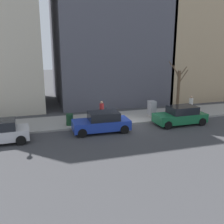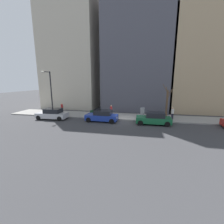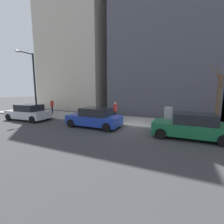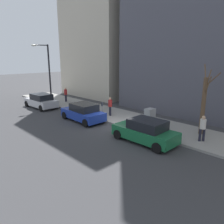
{
  "view_description": "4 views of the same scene",
  "coord_description": "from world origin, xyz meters",
  "px_view_note": "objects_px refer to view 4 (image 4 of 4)",
  "views": [
    {
      "loc": [
        -18.2,
        7.05,
        5.99
      ],
      "look_at": [
        0.75,
        1.19,
        1.0
      ],
      "focal_mm": 40.0,
      "sensor_mm": 36.0,
      "label": 1
    },
    {
      "loc": [
        -19.71,
        -2.62,
        5.28
      ],
      "look_at": [
        0.98,
        1.61,
        0.9
      ],
      "focal_mm": 24.0,
      "sensor_mm": 36.0,
      "label": 2
    },
    {
      "loc": [
        -10.89,
        -3.38,
        2.85
      ],
      "look_at": [
        1.34,
        2.11,
        0.9
      ],
      "focal_mm": 24.0,
      "sensor_mm": 36.0,
      "label": 3
    },
    {
      "loc": [
        -11.74,
        -12.07,
        5.33
      ],
      "look_at": [
        0.39,
        0.47,
        0.91
      ],
      "focal_mm": 35.0,
      "sensor_mm": 36.0,
      "label": 4
    }
  ],
  "objects_px": {
    "parked_car_silver": "(41,101)",
    "office_tower_right": "(110,11)",
    "trash_bin": "(86,107)",
    "pedestrian_near_meter": "(203,127)",
    "parked_car_blue": "(83,113)",
    "parking_meter": "(102,108)",
    "streetlamp": "(47,69)",
    "utility_box": "(150,118)",
    "parked_car_green": "(145,131)",
    "bare_tree": "(204,104)",
    "pedestrian_midblock": "(110,105)",
    "pedestrian_far_corner": "(66,94)"
  },
  "relations": [
    {
      "from": "parking_meter",
      "to": "office_tower_right",
      "type": "xyz_separation_m",
      "value": [
        10.25,
        9.7,
        10.41
      ]
    },
    {
      "from": "parked_car_silver",
      "to": "office_tower_right",
      "type": "distance_m",
      "value": 16.11
    },
    {
      "from": "parking_meter",
      "to": "streetlamp",
      "type": "xyz_separation_m",
      "value": [
        -0.17,
        9.06,
        3.04
      ]
    },
    {
      "from": "utility_box",
      "to": "bare_tree",
      "type": "relative_size",
      "value": 0.3
    },
    {
      "from": "parked_car_silver",
      "to": "parked_car_blue",
      "type": "bearing_deg",
      "value": -90.4
    },
    {
      "from": "trash_bin",
      "to": "pedestrian_near_meter",
      "type": "distance_m",
      "value": 11.36
    },
    {
      "from": "bare_tree",
      "to": "utility_box",
      "type": "bearing_deg",
      "value": 111.34
    },
    {
      "from": "pedestrian_midblock",
      "to": "utility_box",
      "type": "bearing_deg",
      "value": -149.63
    },
    {
      "from": "bare_tree",
      "to": "pedestrian_near_meter",
      "type": "relative_size",
      "value": 2.84
    },
    {
      "from": "parked_car_blue",
      "to": "utility_box",
      "type": "bearing_deg",
      "value": -64.85
    },
    {
      "from": "trash_bin",
      "to": "pedestrian_near_meter",
      "type": "bearing_deg",
      "value": -87.79
    },
    {
      "from": "pedestrian_midblock",
      "to": "office_tower_right",
      "type": "xyz_separation_m",
      "value": [
        9.2,
        9.59,
        10.3
      ]
    },
    {
      "from": "utility_box",
      "to": "trash_bin",
      "type": "relative_size",
      "value": 1.59
    },
    {
      "from": "parked_car_green",
      "to": "parked_car_blue",
      "type": "bearing_deg",
      "value": 89.05
    },
    {
      "from": "parked_car_blue",
      "to": "parking_meter",
      "type": "bearing_deg",
      "value": -26.71
    },
    {
      "from": "parked_car_blue",
      "to": "pedestrian_near_meter",
      "type": "bearing_deg",
      "value": -74.52
    },
    {
      "from": "bare_tree",
      "to": "office_tower_right",
      "type": "relative_size",
      "value": 0.21
    },
    {
      "from": "pedestrian_near_meter",
      "to": "utility_box",
      "type": "bearing_deg",
      "value": 130.69
    },
    {
      "from": "parked_car_blue",
      "to": "streetlamp",
      "type": "bearing_deg",
      "value": 82.14
    },
    {
      "from": "pedestrian_midblock",
      "to": "parking_meter",
      "type": "bearing_deg",
      "value": 128.72
    },
    {
      "from": "parked_car_silver",
      "to": "pedestrian_far_corner",
      "type": "relative_size",
      "value": 2.57
    },
    {
      "from": "utility_box",
      "to": "parked_car_green",
      "type": "bearing_deg",
      "value": -149.2
    },
    {
      "from": "parked_car_silver",
      "to": "trash_bin",
      "type": "height_order",
      "value": "parked_car_silver"
    },
    {
      "from": "parked_car_silver",
      "to": "utility_box",
      "type": "bearing_deg",
      "value": -80.6
    },
    {
      "from": "parked_car_green",
      "to": "pedestrian_near_meter",
      "type": "height_order",
      "value": "pedestrian_near_meter"
    },
    {
      "from": "pedestrian_near_meter",
      "to": "parking_meter",
      "type": "bearing_deg",
      "value": 136.15
    },
    {
      "from": "parked_car_green",
      "to": "utility_box",
      "type": "distance_m",
      "value": 2.77
    },
    {
      "from": "streetlamp",
      "to": "trash_bin",
      "type": "height_order",
      "value": "streetlamp"
    },
    {
      "from": "trash_bin",
      "to": "parked_car_green",
      "type": "bearing_deg",
      "value": -102.74
    },
    {
      "from": "utility_box",
      "to": "bare_tree",
      "type": "height_order",
      "value": "bare_tree"
    },
    {
      "from": "bare_tree",
      "to": "pedestrian_midblock",
      "type": "bearing_deg",
      "value": 98.04
    },
    {
      "from": "pedestrian_midblock",
      "to": "parked_car_silver",
      "type": "bearing_deg",
      "value": 52.32
    },
    {
      "from": "parked_car_silver",
      "to": "parking_meter",
      "type": "distance_m",
      "value": 8.15
    },
    {
      "from": "pedestrian_midblock",
      "to": "pedestrian_far_corner",
      "type": "height_order",
      "value": "same"
    },
    {
      "from": "streetlamp",
      "to": "office_tower_right",
      "type": "distance_m",
      "value": 12.78
    },
    {
      "from": "parked_car_blue",
      "to": "trash_bin",
      "type": "relative_size",
      "value": 4.71
    },
    {
      "from": "pedestrian_near_meter",
      "to": "pedestrian_midblock",
      "type": "height_order",
      "value": "same"
    },
    {
      "from": "parked_car_blue",
      "to": "pedestrian_far_corner",
      "type": "relative_size",
      "value": 2.55
    },
    {
      "from": "utility_box",
      "to": "streetlamp",
      "type": "height_order",
      "value": "streetlamp"
    },
    {
      "from": "parked_car_silver",
      "to": "bare_tree",
      "type": "height_order",
      "value": "bare_tree"
    },
    {
      "from": "pedestrian_far_corner",
      "to": "parked_car_green",
      "type": "bearing_deg",
      "value": -142.46
    },
    {
      "from": "pedestrian_far_corner",
      "to": "parking_meter",
      "type": "bearing_deg",
      "value": -140.98
    },
    {
      "from": "parked_car_blue",
      "to": "office_tower_right",
      "type": "height_order",
      "value": "office_tower_right"
    },
    {
      "from": "bare_tree",
      "to": "pedestrian_midblock",
      "type": "distance_m",
      "value": 8.1
    },
    {
      "from": "parked_car_silver",
      "to": "office_tower_right",
      "type": "bearing_deg",
      "value": 5.98
    },
    {
      "from": "parked_car_green",
      "to": "parking_meter",
      "type": "height_order",
      "value": "parked_car_green"
    },
    {
      "from": "pedestrian_midblock",
      "to": "trash_bin",
      "type": "bearing_deg",
      "value": 45.16
    },
    {
      "from": "bare_tree",
      "to": "pedestrian_far_corner",
      "type": "height_order",
      "value": "bare_tree"
    },
    {
      "from": "parked_car_blue",
      "to": "office_tower_right",
      "type": "relative_size",
      "value": 0.19
    },
    {
      "from": "parking_meter",
      "to": "pedestrian_far_corner",
      "type": "relative_size",
      "value": 0.81
    }
  ]
}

